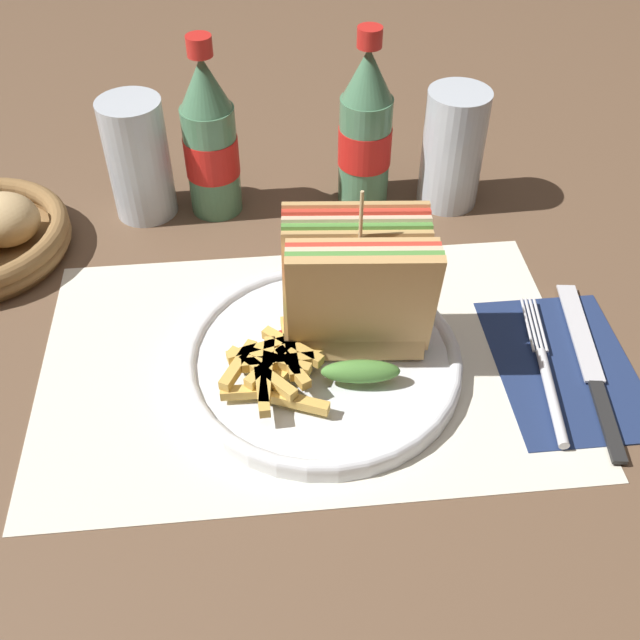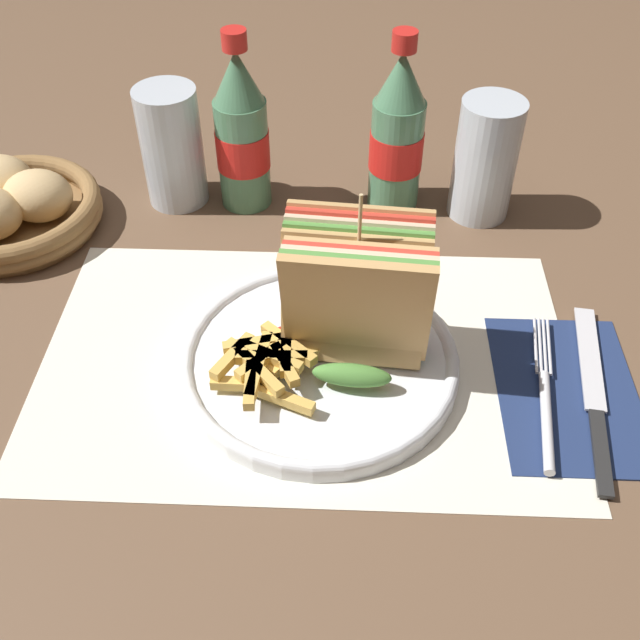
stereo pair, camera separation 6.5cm
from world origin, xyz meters
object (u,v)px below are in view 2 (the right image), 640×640
at_px(glass_far, 173,154).
at_px(glass_near, 484,167).
at_px(plate_main, 319,360).
at_px(fork, 546,404).
at_px(bread_basket, 11,208).
at_px(coke_bottle_far, 397,136).
at_px(club_sandwich, 356,297).
at_px(coke_bottle_near, 242,134).
at_px(knife, 594,395).

bearing_deg(glass_far, glass_near, -2.20).
height_order(plate_main, fork, plate_main).
distance_m(fork, glass_near, 0.29).
xyz_separation_m(fork, glass_near, (-0.02, 0.29, 0.05)).
bearing_deg(plate_main, bread_basket, 149.79).
height_order(coke_bottle_far, glass_near, coke_bottle_far).
xyz_separation_m(coke_bottle_far, glass_near, (0.09, -0.01, -0.03)).
relative_size(club_sandwich, coke_bottle_near, 0.82).
relative_size(plate_main, glass_near, 1.85).
relative_size(coke_bottle_far, glass_far, 1.49).
xyz_separation_m(plate_main, fork, (0.19, -0.04, -0.00)).
bearing_deg(glass_near, knife, -75.98).
bearing_deg(glass_near, fork, -85.15).
height_order(knife, glass_far, glass_far).
xyz_separation_m(fork, knife, (0.04, 0.01, -0.00)).
height_order(fork, glass_near, glass_near).
distance_m(plate_main, glass_near, 0.30).
relative_size(plate_main, club_sandwich, 1.53).
xyz_separation_m(knife, glass_near, (-0.07, 0.27, 0.05)).
height_order(coke_bottle_far, glass_far, coke_bottle_far).
bearing_deg(bread_basket, knife, -21.38).
xyz_separation_m(knife, glass_far, (-0.41, 0.29, 0.05)).
relative_size(knife, glass_far, 1.59).
height_order(club_sandwich, coke_bottle_far, coke_bottle_far).
distance_m(club_sandwich, bread_basket, 0.42).
distance_m(plate_main, coke_bottle_near, 0.28).
distance_m(plate_main, fork, 0.20).
bearing_deg(coke_bottle_near, knife, -40.89).
height_order(fork, glass_far, glass_far).
bearing_deg(club_sandwich, glass_far, 129.04).
xyz_separation_m(coke_bottle_near, glass_near, (0.26, -0.01, -0.03)).
bearing_deg(plate_main, coke_bottle_far, 74.39).
xyz_separation_m(knife, coke_bottle_near, (-0.33, 0.28, 0.08)).
relative_size(knife, glass_near, 1.59).
xyz_separation_m(coke_bottle_near, bread_basket, (-0.25, -0.06, -0.06)).
relative_size(fork, coke_bottle_near, 0.88).
relative_size(knife, coke_bottle_near, 1.07).
relative_size(plate_main, bread_basket, 1.28).
xyz_separation_m(glass_far, bread_basket, (-0.17, -0.06, -0.03)).
distance_m(fork, coke_bottle_near, 0.42).
bearing_deg(fork, bread_basket, 163.43).
bearing_deg(club_sandwich, glass_near, 59.90).
height_order(fork, coke_bottle_far, coke_bottle_far).
bearing_deg(glass_far, knife, -35.19).
relative_size(plate_main, glass_far, 1.85).
bearing_deg(bread_basket, glass_near, 5.45).
bearing_deg(bread_basket, plate_main, -30.21).
relative_size(coke_bottle_near, bread_basket, 1.03).
height_order(club_sandwich, glass_near, club_sandwich).
bearing_deg(knife, fork, -154.44).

